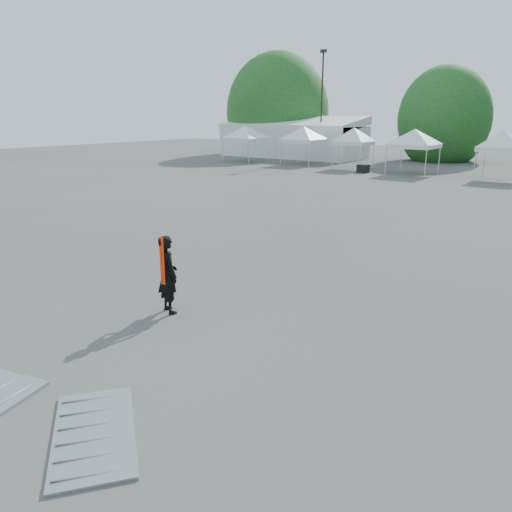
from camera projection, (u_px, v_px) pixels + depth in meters
The scene contains 13 objects.
ground at pixel (266, 283), 13.44m from camera, with size 120.00×120.00×0.00m, color #474442.
marquee at pixel (292, 138), 52.52m from camera, with size 15.00×6.25×4.23m.
light_pole_west at pixel (322, 99), 48.39m from camera, with size 0.60×0.25×10.30m.
tree_far_w at pixel (277, 113), 56.43m from camera, with size 4.80×4.80×7.30m.
tree_mid_w at pixel (444, 119), 47.70m from camera, with size 4.16×4.16×6.33m.
tent_a at pixel (246, 129), 47.01m from camera, with size 4.68×4.68×3.88m.
tent_b at pixel (304, 130), 44.43m from camera, with size 4.47×4.47×3.88m.
tent_c at pixel (354, 131), 40.97m from camera, with size 3.79×3.79×3.88m.
tent_d at pixel (415, 133), 37.15m from camera, with size 4.55×4.55×3.88m.
tent_e at pixel (504, 135), 33.74m from camera, with size 3.98×3.98×3.88m.
man at pixel (168, 274), 11.23m from camera, with size 0.77×0.63×1.80m.
barrier_mid at pixel (94, 433), 7.05m from camera, with size 2.43×2.21×0.07m.
crate_west at pixel (363, 169), 38.69m from camera, with size 0.82×0.64×0.64m, color black.
Camera 1 is at (7.45, -10.32, 4.38)m, focal length 35.00 mm.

